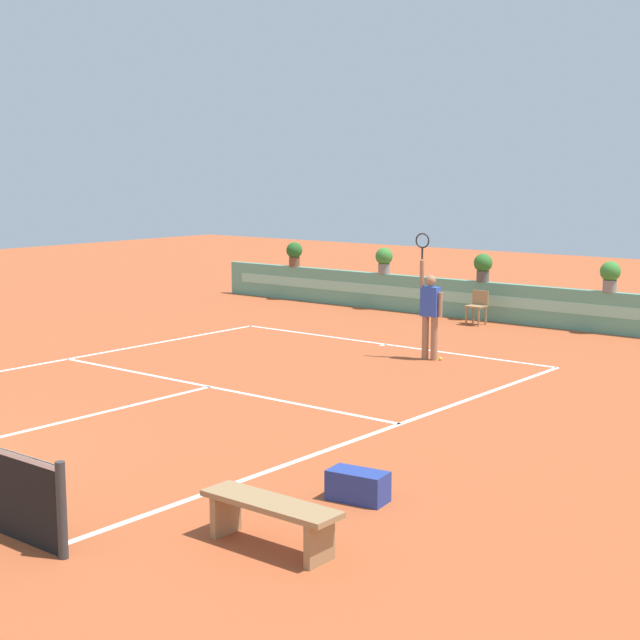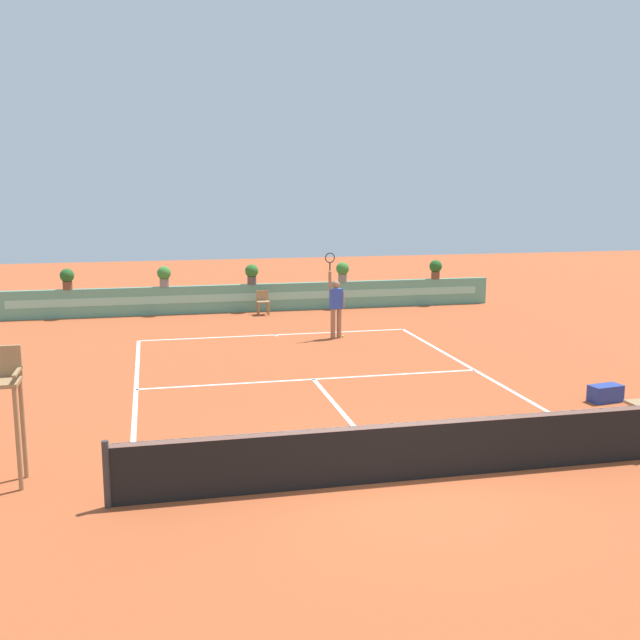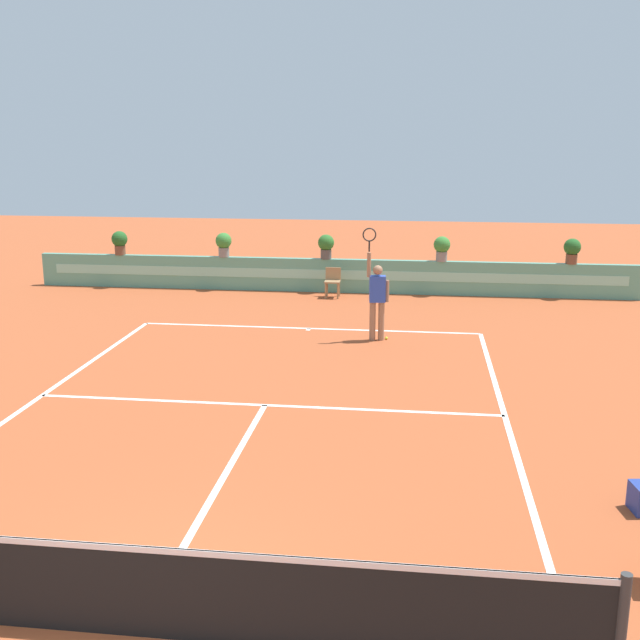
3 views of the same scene
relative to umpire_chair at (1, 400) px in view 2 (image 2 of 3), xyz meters
name	(u,v)px [view 2 (image 2 of 3)]	position (x,y,z in m)	size (l,w,h in m)	color
ground_plane	(317,384)	(5.98, 4.74, -1.34)	(60.00, 60.00, 0.00)	#A84C28
court_lines	(311,376)	(5.98, 5.45, -1.34)	(8.32, 11.94, 0.01)	white
net	(401,450)	(5.98, -1.26, -0.83)	(8.92, 0.10, 1.00)	#333333
back_wall_barrier	(255,298)	(5.98, 15.12, -0.84)	(18.00, 0.21, 1.00)	#599E84
umpire_chair	(1,400)	(0.00, 0.00, 0.00)	(0.60, 0.60, 2.14)	#99754C
ball_kid_chair	(263,301)	(6.14, 14.39, -0.86)	(0.44, 0.44, 0.85)	#99754C
gear_bag	(605,393)	(11.66, 1.95, -1.16)	(0.70, 0.36, 0.36)	navy
tennis_player	(336,304)	(7.67, 9.76, -0.29)	(0.62, 0.26, 2.58)	#9E7051
tennis_ball_near_baseline	(343,336)	(7.90, 9.83, -1.31)	(0.07, 0.07, 0.07)	#CCE033
potted_plant_far_right	(436,268)	(12.92, 15.13, 0.07)	(0.48, 0.48, 0.72)	brown
potted_plant_right	(343,271)	(9.25, 15.13, 0.07)	(0.48, 0.48, 0.72)	gray
potted_plant_far_left	(67,278)	(-0.51, 15.13, 0.07)	(0.48, 0.48, 0.72)	brown
potted_plant_centre	(252,273)	(5.86, 15.13, 0.07)	(0.48, 0.48, 0.72)	#514C47
potted_plant_left	(164,275)	(2.75, 15.13, 0.07)	(0.48, 0.48, 0.72)	gray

